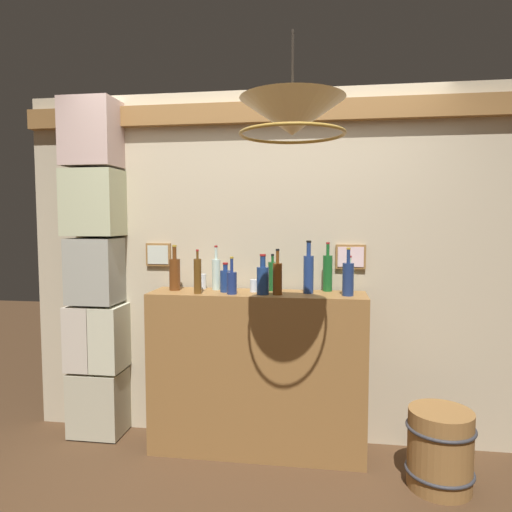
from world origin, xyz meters
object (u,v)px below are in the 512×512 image
at_px(liquor_bottle_rye, 175,273).
at_px(liquor_bottle_brandy, 328,272).
at_px(liquor_bottle_gin, 348,278).
at_px(liquor_bottle_scotch, 263,279).
at_px(liquor_bottle_mezcal, 198,276).
at_px(liquor_bottle_sherry, 232,282).
at_px(glass_tumbler_highball, 254,286).
at_px(liquor_bottle_bourbon, 225,280).
at_px(liquor_bottle_port, 349,279).
at_px(liquor_bottle_amaro, 308,273).
at_px(pendant_lamp, 292,118).
at_px(liquor_bottle_tequila, 273,276).
at_px(wooden_barrel, 440,449).
at_px(liquor_bottle_whiskey, 216,273).
at_px(liquor_bottle_rum, 277,278).
at_px(glass_tumbler_rocks, 201,281).

distance_m(liquor_bottle_rye, liquor_bottle_brandy, 1.05).
bearing_deg(liquor_bottle_gin, liquor_bottle_scotch, -176.94).
distance_m(liquor_bottle_mezcal, liquor_bottle_sherry, 0.23).
xyz_separation_m(liquor_bottle_scotch, glass_tumbler_highball, (-0.07, 0.10, -0.06)).
bearing_deg(liquor_bottle_bourbon, liquor_bottle_port, 7.09).
bearing_deg(liquor_bottle_amaro, liquor_bottle_rye, -179.80).
height_order(liquor_bottle_bourbon, liquor_bottle_mezcal, liquor_bottle_mezcal).
distance_m(glass_tumbler_highball, pendant_lamp, 1.31).
distance_m(liquor_bottle_tequila, wooden_barrel, 1.47).
height_order(liquor_bottle_whiskey, liquor_bottle_rum, liquor_bottle_whiskey).
height_order(liquor_bottle_scotch, liquor_bottle_sherry, liquor_bottle_scotch).
relative_size(liquor_bottle_port, pendant_lamp, 0.50).
bearing_deg(liquor_bottle_scotch, liquor_bottle_whiskey, 155.87).
bearing_deg(liquor_bottle_rum, liquor_bottle_bourbon, 169.70).
height_order(liquor_bottle_amaro, liquor_bottle_scotch, liquor_bottle_amaro).
bearing_deg(liquor_bottle_mezcal, liquor_bottle_port, 11.06).
bearing_deg(liquor_bottle_whiskey, liquor_bottle_tequila, 1.35).
bearing_deg(liquor_bottle_rye, liquor_bottle_whiskey, 12.63).
xyz_separation_m(glass_tumbler_highball, pendant_lamp, (0.31, -0.89, 0.91)).
xyz_separation_m(liquor_bottle_bourbon, liquor_bottle_rum, (0.36, -0.07, 0.03)).
xyz_separation_m(liquor_bottle_scotch, pendant_lamp, (0.24, -0.79, 0.85)).
bearing_deg(liquor_bottle_gin, glass_tumbler_highball, 173.26).
bearing_deg(pendant_lamp, liquor_bottle_brandy, 79.85).
height_order(liquor_bottle_mezcal, liquor_bottle_rum, liquor_bottle_rum).
bearing_deg(pendant_lamp, liquor_bottle_gin, 69.43).
distance_m(liquor_bottle_bourbon, pendant_lamp, 1.32).
xyz_separation_m(liquor_bottle_gin, liquor_bottle_brandy, (-0.13, 0.17, 0.02)).
height_order(liquor_bottle_bourbon, pendant_lamp, pendant_lamp).
height_order(liquor_bottle_amaro, liquor_bottle_brandy, liquor_bottle_amaro).
bearing_deg(pendant_lamp, glass_tumbler_rocks, 125.80).
height_order(liquor_bottle_gin, liquor_bottle_bourbon, liquor_bottle_gin).
relative_size(liquor_bottle_rum, liquor_bottle_brandy, 0.89).
height_order(liquor_bottle_bourbon, wooden_barrel, liquor_bottle_bourbon).
bearing_deg(glass_tumbler_rocks, liquor_bottle_sherry, -38.38).
relative_size(liquor_bottle_port, glass_tumbler_highball, 2.98).
bearing_deg(liquor_bottle_brandy, liquor_bottle_amaro, -139.52).
xyz_separation_m(liquor_bottle_tequila, glass_tumbler_highball, (-0.12, -0.06, -0.06)).
bearing_deg(liquor_bottle_port, liquor_bottle_amaro, -164.89).
relative_size(liquor_bottle_port, liquor_bottle_scotch, 0.94).
bearing_deg(liquor_bottle_sherry, liquor_bottle_tequila, 36.17).
xyz_separation_m(liquor_bottle_whiskey, liquor_bottle_tequila, (0.39, 0.01, -0.01)).
relative_size(liquor_bottle_gin, liquor_bottle_rum, 1.04).
xyz_separation_m(liquor_bottle_amaro, liquor_bottle_rye, (-0.92, -0.00, -0.02)).
distance_m(liquor_bottle_rye, liquor_bottle_scotch, 0.63).
xyz_separation_m(liquor_bottle_port, wooden_barrel, (0.52, -0.37, -0.95)).
xyz_separation_m(liquor_bottle_whiskey, wooden_barrel, (1.43, -0.36, -0.98)).
height_order(liquor_bottle_rye, wooden_barrel, liquor_bottle_rye).
height_order(liquor_bottle_gin, liquor_bottle_sherry, liquor_bottle_gin).
height_order(liquor_bottle_amaro, liquor_bottle_tequila, liquor_bottle_amaro).
relative_size(liquor_bottle_rum, glass_tumbler_highball, 3.60).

